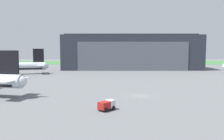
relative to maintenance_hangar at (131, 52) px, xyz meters
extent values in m
plane|color=slate|center=(-4.27, -87.68, -10.67)|extent=(440.00, 440.00, 0.00)
cube|color=#3F7B3E|center=(-4.27, 66.77, -10.63)|extent=(440.00, 56.00, 0.08)
cube|color=#2D333D|center=(0.00, 0.09, -0.14)|extent=(84.54, 30.82, 21.07)
cube|color=slate|center=(0.00, -15.47, -2.24)|extent=(64.25, 0.30, 16.86)
cube|color=#2D333D|center=(0.00, 0.09, 11.00)|extent=(84.54, 7.40, 1.20)
sphere|color=silver|center=(-35.65, -90.80, -6.27)|extent=(2.84, 2.84, 2.84)
cube|color=black|center=(-39.06, -90.04, -1.34)|extent=(5.63, 1.62, 6.20)
cube|color=silver|center=(-37.61, -87.55, -5.90)|extent=(4.94, 5.84, 0.28)
cube|color=silver|center=(-38.80, -92.92, -5.90)|extent=(4.94, 5.84, 0.28)
cylinder|color=silver|center=(-66.46, -35.98, -6.69)|extent=(40.51, 15.96, 4.04)
sphere|color=silver|center=(-46.80, -29.93, -6.69)|extent=(3.15, 3.15, 3.15)
cube|color=black|center=(-66.46, -35.98, -7.80)|extent=(37.38, 15.03, 0.71)
cube|color=black|center=(-49.94, -30.90, -1.25)|extent=(5.23, 1.96, 6.86)
cube|color=silver|center=(-50.05, -27.77, -6.29)|extent=(5.20, 6.49, 0.28)
cube|color=silver|center=(-48.27, -33.55, -6.29)|extent=(5.20, 6.49, 0.28)
cube|color=silver|center=(-68.51, -26.53, -7.20)|extent=(11.31, 18.24, 0.56)
cube|color=silver|center=(-62.84, -44.95, -7.20)|extent=(11.31, 18.24, 0.56)
cylinder|color=gray|center=(-68.87, -28.07, -8.61)|extent=(4.32, 3.25, 2.22)
cylinder|color=black|center=(-65.51, -33.48, -9.69)|extent=(0.56, 0.56, 1.96)
cylinder|color=black|center=(-64.26, -37.52, -9.69)|extent=(0.56, 0.56, 1.96)
cube|color=silver|center=(-12.58, -101.86, -9.44)|extent=(2.30, 2.28, 1.61)
cube|color=#AD1E19|center=(-13.81, -103.24, -9.50)|extent=(2.82, 2.86, 1.49)
cylinder|color=black|center=(-11.86, -102.52, -10.25)|extent=(0.76, 0.81, 0.85)
cylinder|color=black|center=(-13.32, -101.21, -10.25)|extent=(0.76, 0.81, 0.85)
cylinder|color=black|center=(-13.33, -104.18, -10.25)|extent=(0.76, 0.81, 0.85)
cylinder|color=black|center=(-14.80, -102.87, -10.25)|extent=(0.76, 0.81, 0.85)
camera|label=1|loc=(-12.19, -150.56, 2.22)|focal=37.40mm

